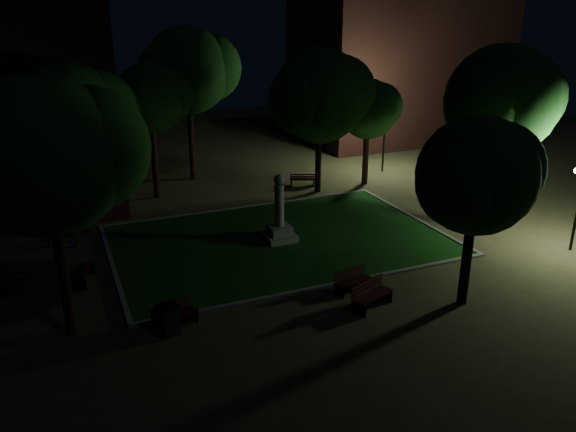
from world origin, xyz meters
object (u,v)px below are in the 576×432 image
at_px(bench_near_right, 352,281).
at_px(bench_right_side, 462,204).
at_px(bicycle, 56,237).
at_px(bench_west_near, 175,316).
at_px(bench_left_side, 85,273).
at_px(bench_near_left, 371,295).
at_px(bench_far_side, 303,180).
at_px(monument, 279,222).
at_px(trash_bin, 168,319).

relative_size(bench_near_right, bench_right_side, 0.89).
relative_size(bench_near_right, bicycle, 0.85).
bearing_deg(bench_west_near, bench_right_side, -3.40).
distance_m(bench_near_right, bench_left_side, 10.64).
bearing_deg(bench_near_left, bench_far_side, 53.52).
bearing_deg(monument, bench_far_side, 58.60).
bearing_deg(bench_near_right, bench_far_side, 63.15).
relative_size(bench_far_side, trash_bin, 1.54).
bearing_deg(trash_bin, bench_west_near, 51.77).
relative_size(trash_bin, bicycle, 0.55).
distance_m(bench_near_left, trash_bin, 7.27).
relative_size(bench_left_side, trash_bin, 1.56).
bearing_deg(bicycle, bench_left_side, -139.69).
relative_size(bench_near_left, bench_near_right, 1.14).
distance_m(monument, bench_near_right, 5.78).
xyz_separation_m(bench_near_left, bench_near_right, (-0.01, 1.37, -0.05)).
bearing_deg(bicycle, bench_near_left, -106.95).
bearing_deg(bench_near_left, bench_near_right, 68.62).
height_order(bench_near_left, bench_west_near, bench_near_left).
bearing_deg(bench_far_side, trash_bin, 71.81).
bearing_deg(trash_bin, bench_right_side, 19.31).
relative_size(bench_west_near, bench_far_side, 1.02).
bearing_deg(bench_near_left, bench_west_near, 146.92).
height_order(bench_near_right, bicycle, bicycle).
height_order(bench_near_right, trash_bin, trash_bin).
relative_size(bench_right_side, trash_bin, 1.71).
xyz_separation_m(bench_west_near, trash_bin, (-0.29, -0.37, 0.13)).
bearing_deg(trash_bin, bench_near_left, -8.20).
distance_m(monument, bench_near_left, 7.13).
xyz_separation_m(bench_left_side, bicycle, (-0.93, 4.20, 0.10)).
distance_m(monument, bench_left_side, 8.83).
height_order(bench_right_side, trash_bin, trash_bin).
height_order(bench_left_side, bicycle, bicycle).
height_order(bench_near_left, bench_left_side, bench_near_left).
bearing_deg(monument, bench_left_side, -174.09).
distance_m(bench_west_near, bench_far_side, 17.11).
height_order(bench_west_near, bench_right_side, bench_right_side).
distance_m(bench_right_side, bench_far_side, 9.69).
bearing_deg(bench_right_side, bench_near_left, 112.14).
height_order(bench_west_near, bench_far_side, bench_west_near).
xyz_separation_m(bench_near_right, bench_left_side, (-9.50, 4.80, 0.00)).
xyz_separation_m(bench_near_left, bench_far_side, (3.90, 14.67, -0.05)).
bearing_deg(bicycle, bench_far_side, -45.41).
height_order(bench_near_left, bench_right_side, bench_near_left).
relative_size(monument, bench_near_left, 1.71).
relative_size(bench_near_left, trash_bin, 1.74).
distance_m(bench_near_right, bench_right_side, 11.31).
bearing_deg(bench_left_side, bench_far_side, 141.15).
height_order(bench_west_near, trash_bin, trash_bin).
relative_size(bench_west_near, bench_right_side, 0.91).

